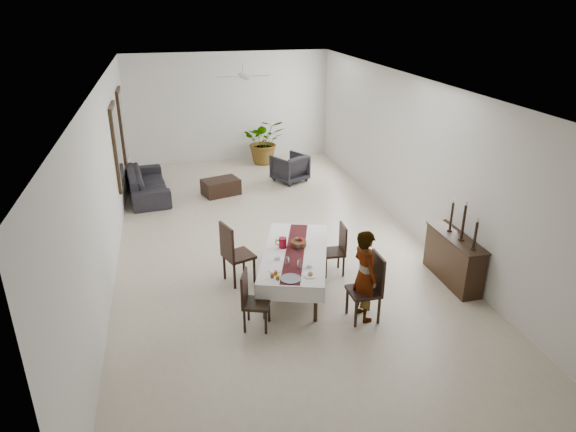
{
  "coord_description": "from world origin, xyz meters",
  "views": [
    {
      "loc": [
        -1.86,
        -9.29,
        4.6
      ],
      "look_at": [
        0.08,
        -1.18,
        1.05
      ],
      "focal_mm": 32.0,
      "sensor_mm": 36.0,
      "label": 1
    }
  ],
  "objects_px": {
    "dining_table_top": "(295,253)",
    "red_pitcher": "(283,243)",
    "sofa": "(148,183)",
    "woman": "(365,275)",
    "sideboard_body": "(453,259)"
  },
  "relations": [
    {
      "from": "red_pitcher",
      "to": "sofa",
      "type": "height_order",
      "value": "red_pitcher"
    },
    {
      "from": "dining_table_top",
      "to": "red_pitcher",
      "type": "distance_m",
      "value": 0.29
    },
    {
      "from": "dining_table_top",
      "to": "sideboard_body",
      "type": "relative_size",
      "value": 1.54
    },
    {
      "from": "woman",
      "to": "dining_table_top",
      "type": "bearing_deg",
      "value": 24.54
    },
    {
      "from": "sideboard_body",
      "to": "sofa",
      "type": "relative_size",
      "value": 0.61
    },
    {
      "from": "dining_table_top",
      "to": "sofa",
      "type": "xyz_separation_m",
      "value": [
        -2.51,
        5.15,
        -0.31
      ]
    },
    {
      "from": "dining_table_top",
      "to": "woman",
      "type": "height_order",
      "value": "woman"
    },
    {
      "from": "dining_table_top",
      "to": "sofa",
      "type": "relative_size",
      "value": 0.93
    },
    {
      "from": "dining_table_top",
      "to": "sideboard_body",
      "type": "distance_m",
      "value": 2.77
    },
    {
      "from": "woman",
      "to": "sofa",
      "type": "bearing_deg",
      "value": 17.21
    },
    {
      "from": "red_pitcher",
      "to": "sofa",
      "type": "bearing_deg",
      "value": 115.27
    },
    {
      "from": "woman",
      "to": "sideboard_body",
      "type": "xyz_separation_m",
      "value": [
        1.93,
        0.69,
        -0.32
      ]
    },
    {
      "from": "sofa",
      "to": "dining_table_top",
      "type": "bearing_deg",
      "value": -159.88
    },
    {
      "from": "dining_table_top",
      "to": "red_pitcher",
      "type": "bearing_deg",
      "value": 149.04
    },
    {
      "from": "woman",
      "to": "sofa",
      "type": "distance_m",
      "value": 7.12
    }
  ]
}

